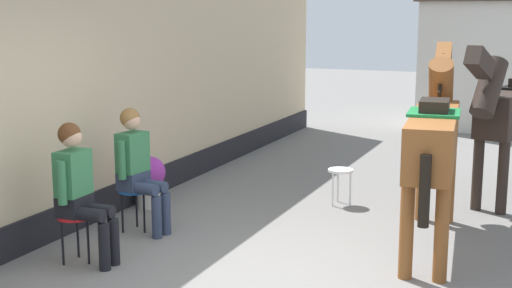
# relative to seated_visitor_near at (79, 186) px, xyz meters

# --- Properties ---
(ground_plane) EXTENTS (40.00, 40.00, 0.00)m
(ground_plane) POSITION_rel_seated_visitor_near_xyz_m (1.68, 3.14, -0.78)
(ground_plane) COLOR slate
(pub_facade_wall) EXTENTS (0.34, 14.00, 3.40)m
(pub_facade_wall) POSITION_rel_seated_visitor_near_xyz_m (-0.87, 1.64, 0.76)
(pub_facade_wall) COLOR #CCB793
(pub_facade_wall) RESTS_ON ground_plane
(distant_cottage) EXTENTS (3.40, 2.60, 3.50)m
(distant_cottage) POSITION_rel_seated_visitor_near_xyz_m (3.08, 10.36, 1.02)
(distant_cottage) COLOR silver
(distant_cottage) RESTS_ON ground_plane
(seated_visitor_near) EXTENTS (0.61, 0.49, 1.39)m
(seated_visitor_near) POSITION_rel_seated_visitor_near_xyz_m (0.00, 0.00, 0.00)
(seated_visitor_near) COLOR red
(seated_visitor_near) RESTS_ON ground_plane
(seated_visitor_far) EXTENTS (0.61, 0.49, 1.39)m
(seated_visitor_far) POSITION_rel_seated_visitor_near_xyz_m (-0.03, 1.08, 0.00)
(seated_visitor_far) COLOR #194C99
(seated_visitor_far) RESTS_ON ground_plane
(saddled_horse_near) EXTENTS (0.68, 2.99, 2.06)m
(saddled_horse_near) POSITION_rel_seated_visitor_near_xyz_m (3.02, 1.95, 0.38)
(saddled_horse_near) COLOR brown
(saddled_horse_near) RESTS_ON ground_plane
(flower_planter_farthest) EXTENTS (0.43, 0.43, 0.64)m
(flower_planter_farthest) POSITION_rel_seated_visitor_near_xyz_m (-0.47, 2.02, -0.44)
(flower_planter_farthest) COLOR beige
(flower_planter_farthest) RESTS_ON ground_plane
(spare_stool_white) EXTENTS (0.32, 0.32, 0.46)m
(spare_stool_white) POSITION_rel_seated_visitor_near_xyz_m (1.71, 3.05, -0.38)
(spare_stool_white) COLOR white
(spare_stool_white) RESTS_ON ground_plane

